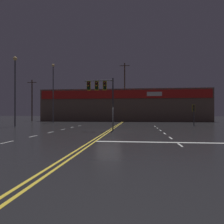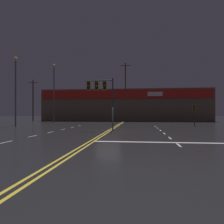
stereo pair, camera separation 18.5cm
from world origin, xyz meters
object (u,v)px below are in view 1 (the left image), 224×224
traffic_signal_median (101,90)px  streetlight_near_left (15,82)px  traffic_signal_corner_northeast (194,110)px  streetlight_near_right (53,86)px

traffic_signal_median → streetlight_near_left: bearing=156.5°
traffic_signal_median → traffic_signal_corner_northeast: bearing=39.8°
streetlight_near_left → traffic_signal_median: bearing=-23.5°
traffic_signal_median → streetlight_near_right: streetlight_near_right is taller
streetlight_near_left → streetlight_near_right: 12.18m
streetlight_near_left → traffic_signal_corner_northeast: bearing=10.0°
traffic_signal_corner_northeast → streetlight_near_right: 26.22m
traffic_signal_median → streetlight_near_left: size_ratio=0.57×
traffic_signal_median → traffic_signal_corner_northeast: (12.23, 10.18, -2.12)m
traffic_signal_corner_northeast → streetlight_near_left: bearing=-170.0°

